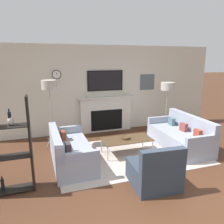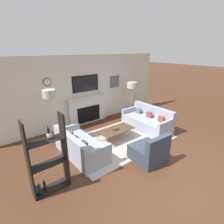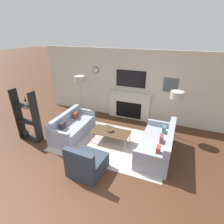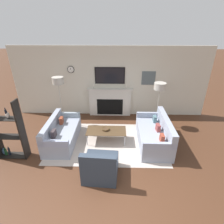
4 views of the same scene
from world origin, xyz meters
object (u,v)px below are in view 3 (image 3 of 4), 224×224
at_px(armchair, 87,164).
at_px(floor_lamp_right, 177,96).
at_px(couch_left, 72,127).
at_px(shelf_unit, 27,118).
at_px(coffee_table, 111,132).
at_px(decorative_bowl, 110,130).
at_px(couch_right, 158,145).
at_px(floor_lamp_left, 80,80).

distance_m(armchair, floor_lamp_right, 3.36).
height_order(couch_left, shelf_unit, shelf_unit).
distance_m(armchair, coffee_table, 1.46).
height_order(couch_left, armchair, armchair).
relative_size(couch_left, armchair, 2.04).
height_order(decorative_bowl, floor_lamp_right, floor_lamp_right).
distance_m(floor_lamp_right, shelf_unit, 4.76).
bearing_deg(shelf_unit, couch_left, 33.38).
distance_m(couch_right, floor_lamp_right, 1.67).
relative_size(decorative_bowl, floor_lamp_left, 0.13).
height_order(coffee_table, decorative_bowl, decorative_bowl).
height_order(armchair, floor_lamp_left, floor_lamp_left).
bearing_deg(couch_left, shelf_unit, -146.62).
relative_size(couch_right, decorative_bowl, 8.22).
xyz_separation_m(coffee_table, floor_lamp_left, (-1.69, 1.11, 1.25)).
height_order(floor_lamp_right, shelf_unit, shelf_unit).
height_order(couch_right, armchair, couch_right).
xyz_separation_m(coffee_table, decorative_bowl, (-0.03, 0.02, 0.05)).
relative_size(couch_left, shelf_unit, 1.06).
bearing_deg(couch_left, armchair, -46.11).
relative_size(armchair, decorative_bowl, 3.84).
relative_size(armchair, floor_lamp_left, 0.50).
xyz_separation_m(decorative_bowl, floor_lamp_right, (1.80, 1.08, 1.04)).
distance_m(couch_left, floor_lamp_left, 1.80).
bearing_deg(floor_lamp_left, shelf_unit, -113.56).
xyz_separation_m(decorative_bowl, shelf_unit, (-2.50, -0.84, 0.36)).
relative_size(floor_lamp_left, shelf_unit, 1.05).
bearing_deg(coffee_table, couch_right, -2.58).
bearing_deg(couch_left, decorative_bowl, 3.83).
bearing_deg(coffee_table, floor_lamp_left, 146.80).
height_order(couch_left, decorative_bowl, couch_left).
distance_m(couch_left, armchair, 1.93).
height_order(decorative_bowl, floor_lamp_left, floor_lamp_left).
xyz_separation_m(armchair, coffee_table, (0.05, 1.46, 0.09)).
bearing_deg(shelf_unit, decorative_bowl, 18.53).
height_order(coffee_table, floor_lamp_left, floor_lamp_left).
xyz_separation_m(armchair, floor_lamp_right, (1.82, 2.57, 1.18)).
xyz_separation_m(coffee_table, floor_lamp_right, (1.77, 1.11, 1.09)).
distance_m(couch_left, floor_lamp_right, 3.58).
relative_size(couch_left, decorative_bowl, 7.84).
bearing_deg(decorative_bowl, armchair, -91.02).
height_order(couch_right, shelf_unit, shelf_unit).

